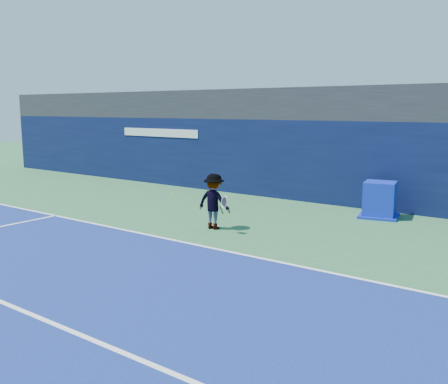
{
  "coord_description": "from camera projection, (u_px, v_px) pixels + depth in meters",
  "views": [
    {
      "loc": [
        8.73,
        -6.46,
        3.44
      ],
      "look_at": [
        0.15,
        5.2,
        1.0
      ],
      "focal_mm": 40.0,
      "sensor_mm": 36.0,
      "label": 1
    }
  ],
  "objects": [
    {
      "name": "back_wall_assembly",
      "position": [
        303.0,
        160.0,
        18.9
      ],
      "size": [
        36.0,
        1.03,
        3.0
      ],
      "color": "#091135",
      "rests_on": "ground"
    },
    {
      "name": "ground",
      "position": [
        76.0,
        269.0,
        10.81
      ],
      "size": [
        80.0,
        80.0,
        0.0
      ],
      "primitive_type": "plane",
      "color": "#2E663A",
      "rests_on": "ground"
    },
    {
      "name": "equipment_cart",
      "position": [
        380.0,
        201.0,
        15.87
      ],
      "size": [
        1.41,
        1.41,
        1.14
      ],
      "color": "#0C1FA8",
      "rests_on": "ground"
    },
    {
      "name": "baseline",
      "position": [
        170.0,
        239.0,
        13.19
      ],
      "size": [
        24.0,
        0.1,
        0.01
      ],
      "primitive_type": "cube",
      "color": "white",
      "rests_on": "ground"
    },
    {
      "name": "tennis_player",
      "position": [
        214.0,
        201.0,
        14.29
      ],
      "size": [
        1.27,
        0.72,
        1.6
      ],
      "color": "silver",
      "rests_on": "ground"
    },
    {
      "name": "tennis_ball",
      "position": [
        173.0,
        194.0,
        15.69
      ],
      "size": [
        0.06,
        0.06,
        0.06
      ],
      "color": "#B5E018",
      "rests_on": "ground"
    },
    {
      "name": "stadium_band",
      "position": [
        317.0,
        104.0,
        19.34
      ],
      "size": [
        36.0,
        3.0,
        1.2
      ],
      "primitive_type": "cube",
      "color": "#222227",
      "rests_on": "back_wall_assembly"
    }
  ]
}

